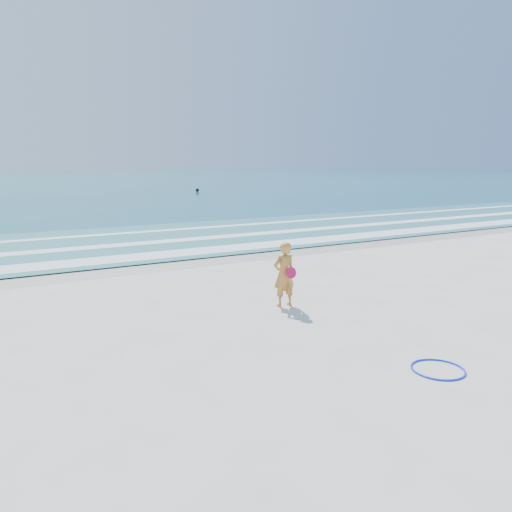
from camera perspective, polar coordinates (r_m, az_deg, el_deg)
ground at (r=9.56m, az=8.98°, el=-10.15°), size 400.00×400.00×0.00m
wet_sand at (r=17.22m, az=-10.11°, el=-0.77°), size 400.00×2.40×0.00m
shallow at (r=21.92m, az=-14.59°, el=1.61°), size 400.00×10.00×0.01m
foam_near at (r=18.42m, az=-11.50°, el=0.09°), size 400.00×1.40×0.01m
foam_mid at (r=21.16m, az=-14.01°, el=1.34°), size 400.00×0.90×0.01m
foam_far at (r=24.31m, az=-16.17°, el=2.42°), size 400.00×0.60×0.01m
hoop at (r=8.95m, az=20.07°, el=-12.07°), size 1.08×1.08×0.03m
buoy at (r=57.28m, az=-6.72°, el=7.50°), size 0.41×0.41×0.41m
woman at (r=11.77m, az=3.23°, el=-2.11°), size 0.56×0.41×1.54m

